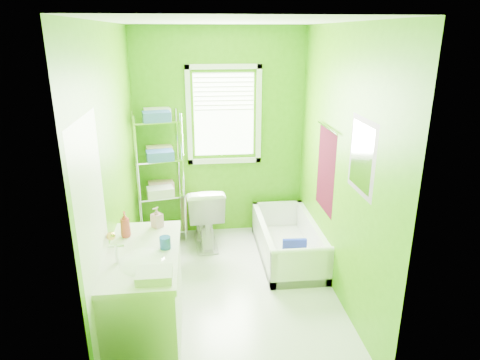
{
  "coord_description": "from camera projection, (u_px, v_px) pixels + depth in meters",
  "views": [
    {
      "loc": [
        -0.32,
        -3.78,
        2.51
      ],
      "look_at": [
        0.12,
        0.25,
        1.11
      ],
      "focal_mm": 32.0,
      "sensor_mm": 36.0,
      "label": 1
    }
  ],
  "objects": [
    {
      "name": "ground",
      "position": [
        231.0,
        290.0,
        4.41
      ],
      "size": [
        2.9,
        2.9,
        0.0
      ],
      "primitive_type": "plane",
      "color": "silver",
      "rests_on": "ground"
    },
    {
      "name": "wire_shelf_unit",
      "position": [
        161.0,
        163.0,
        5.17
      ],
      "size": [
        0.61,
        0.5,
        1.66
      ],
      "color": "silver",
      "rests_on": "ground"
    },
    {
      "name": "door",
      "position": [
        97.0,
        257.0,
        3.04
      ],
      "size": [
        0.09,
        0.8,
        2.0
      ],
      "color": "white",
      "rests_on": "ground"
    },
    {
      "name": "window",
      "position": [
        224.0,
        110.0,
        5.23
      ],
      "size": [
        0.92,
        0.05,
        1.22
      ],
      "color": "white",
      "rests_on": "ground"
    },
    {
      "name": "room_envelope",
      "position": [
        230.0,
        144.0,
        3.9
      ],
      "size": [
        2.14,
        2.94,
        2.62
      ],
      "color": "#409006",
      "rests_on": "ground"
    },
    {
      "name": "bathtub",
      "position": [
        288.0,
        247.0,
        4.99
      ],
      "size": [
        0.65,
        1.39,
        0.45
      ],
      "color": "white",
      "rests_on": "ground"
    },
    {
      "name": "toilet",
      "position": [
        204.0,
        215.0,
        5.25
      ],
      "size": [
        0.49,
        0.8,
        0.79
      ],
      "primitive_type": "imported",
      "rotation": [
        0.0,
        0.0,
        3.21
      ],
      "color": "white",
      "rests_on": "ground"
    },
    {
      "name": "right_wall_decor",
      "position": [
        339.0,
        165.0,
        4.07
      ],
      "size": [
        0.04,
        1.48,
        1.17
      ],
      "color": "#450817",
      "rests_on": "ground"
    },
    {
      "name": "vanity",
      "position": [
        145.0,
        296.0,
        3.52
      ],
      "size": [
        0.59,
        1.15,
        1.09
      ],
      "color": "silver",
      "rests_on": "ground"
    }
  ]
}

